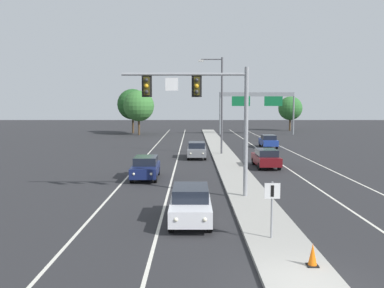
# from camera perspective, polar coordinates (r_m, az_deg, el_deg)

# --- Properties ---
(median_island) EXTENTS (2.40, 110.00, 0.15)m
(median_island) POSITION_cam_1_polar(r_m,az_deg,el_deg) (29.90, 6.12, -4.54)
(median_island) COLOR #9E9B93
(median_island) RESTS_ON ground
(lane_stripe_oncoming_center) EXTENTS (0.14, 100.00, 0.01)m
(lane_stripe_oncoming_center) POSITION_cam_1_polar(r_m,az_deg,el_deg) (36.67, -2.42, -2.76)
(lane_stripe_oncoming_center) COLOR silver
(lane_stripe_oncoming_center) RESTS_ON ground
(lane_stripe_receding_center) EXTENTS (0.14, 100.00, 0.01)m
(lane_stripe_receding_center) POSITION_cam_1_polar(r_m,az_deg,el_deg) (37.50, 12.10, -2.69)
(lane_stripe_receding_center) COLOR silver
(lane_stripe_receding_center) RESTS_ON ground
(edge_stripe_left) EXTENTS (0.14, 100.00, 0.01)m
(edge_stripe_left) POSITION_cam_1_polar(r_m,az_deg,el_deg) (36.95, -7.54, -2.74)
(edge_stripe_left) COLOR silver
(edge_stripe_left) RESTS_ON ground
(edge_stripe_right) EXTENTS (0.14, 100.00, 0.01)m
(edge_stripe_right) POSITION_cam_1_polar(r_m,az_deg,el_deg) (38.34, 16.93, -2.63)
(edge_stripe_right) COLOR silver
(edge_stripe_right) RESTS_ON ground
(overhead_signal_mast) EXTENTS (7.01, 0.44, 7.20)m
(overhead_signal_mast) POSITION_cam_1_polar(r_m,az_deg,el_deg) (22.68, 1.83, 5.62)
(overhead_signal_mast) COLOR gray
(overhead_signal_mast) RESTS_ON median_island
(median_sign_post) EXTENTS (0.60, 0.10, 2.20)m
(median_sign_post) POSITION_cam_1_polar(r_m,az_deg,el_deg) (16.05, 10.96, -7.88)
(median_sign_post) COLOR gray
(median_sign_post) RESTS_ON median_island
(street_lamp_median) EXTENTS (2.58, 0.28, 10.00)m
(street_lamp_median) POSITION_cam_1_polar(r_m,az_deg,el_deg) (42.78, 3.72, 6.19)
(street_lamp_median) COLOR #4C4C51
(street_lamp_median) RESTS_ON median_island
(car_oncoming_white) EXTENTS (1.82, 4.47, 1.58)m
(car_oncoming_white) POSITION_cam_1_polar(r_m,az_deg,el_deg) (18.62, -0.38, -8.34)
(car_oncoming_white) COLOR silver
(car_oncoming_white) RESTS_ON ground
(car_oncoming_navy) EXTENTS (1.88, 4.49, 1.58)m
(car_oncoming_navy) POSITION_cam_1_polar(r_m,az_deg,el_deg) (29.35, -6.68, -3.26)
(car_oncoming_navy) COLOR #141E4C
(car_oncoming_navy) RESTS_ON ground
(car_oncoming_grey) EXTENTS (1.84, 4.48, 1.58)m
(car_oncoming_grey) POSITION_cam_1_polar(r_m,az_deg,el_deg) (40.40, 0.48, -0.82)
(car_oncoming_grey) COLOR slate
(car_oncoming_grey) RESTS_ON ground
(car_receding_darkred) EXTENTS (1.87, 4.49, 1.58)m
(car_receding_darkred) POSITION_cam_1_polar(r_m,az_deg,el_deg) (34.89, 10.13, -1.91)
(car_receding_darkred) COLOR #5B0F14
(car_receding_darkred) RESTS_ON ground
(car_receding_blue) EXTENTS (1.90, 4.50, 1.58)m
(car_receding_blue) POSITION_cam_1_polar(r_m,az_deg,el_deg) (51.20, 10.44, 0.43)
(car_receding_blue) COLOR navy
(car_receding_blue) RESTS_ON ground
(traffic_cone_median_nose) EXTENTS (0.36, 0.36, 0.74)m
(traffic_cone_median_nose) POSITION_cam_1_polar(r_m,az_deg,el_deg) (13.98, 16.34, -14.66)
(traffic_cone_median_nose) COLOR black
(traffic_cone_median_nose) RESTS_ON median_island
(highway_sign_gantry) EXTENTS (13.28, 0.42, 7.50)m
(highway_sign_gantry) POSITION_cam_1_polar(r_m,az_deg,el_deg) (73.06, 8.90, 6.14)
(highway_sign_gantry) COLOR gray
(highway_sign_gantry) RESTS_ON ground
(tree_far_left_c) EXTENTS (5.36, 5.36, 7.76)m
(tree_far_left_c) POSITION_cam_1_polar(r_m,az_deg,el_deg) (71.68, -7.64, 5.30)
(tree_far_left_c) COLOR #4C3823
(tree_far_left_c) RESTS_ON ground
(tree_far_right_a) EXTENTS (4.81, 4.81, 6.96)m
(tree_far_right_a) POSITION_cam_1_polar(r_m,az_deg,el_deg) (85.33, 13.40, 4.87)
(tree_far_right_a) COLOR #4C3823
(tree_far_right_a) RESTS_ON ground
(tree_far_left_a) EXTENTS (5.66, 5.66, 8.19)m
(tree_far_left_a) POSITION_cam_1_polar(r_m,az_deg,el_deg) (76.33, -8.47, 5.51)
(tree_far_left_a) COLOR #4C3823
(tree_far_left_a) RESTS_ON ground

